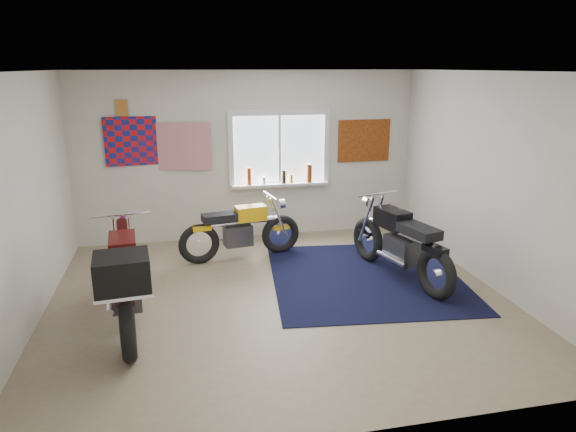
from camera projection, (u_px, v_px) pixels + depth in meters
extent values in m
plane|color=#9E896B|center=(279.00, 298.00, 6.32)|extent=(5.50, 5.50, 0.00)
plane|color=white|center=(278.00, 71.00, 5.56)|extent=(5.50, 5.50, 0.00)
plane|color=silver|center=(249.00, 156.00, 8.29)|extent=(5.50, 0.00, 5.50)
plane|color=silver|center=(346.00, 274.00, 3.59)|extent=(5.50, 0.00, 5.50)
plane|color=silver|center=(22.00, 205.00, 5.39)|extent=(0.00, 5.00, 5.00)
plane|color=silver|center=(491.00, 181.00, 6.49)|extent=(0.00, 5.00, 5.00)
cube|color=black|center=(366.00, 277.00, 6.95)|extent=(2.77, 2.86, 0.01)
cube|color=white|center=(279.00, 149.00, 8.35)|extent=(1.50, 0.02, 1.10)
cube|color=white|center=(279.00, 113.00, 8.17)|extent=(1.66, 0.06, 0.08)
cube|color=white|center=(280.00, 185.00, 8.50)|extent=(1.66, 0.06, 0.08)
cube|color=white|center=(231.00, 151.00, 8.17)|extent=(0.08, 0.06, 1.10)
cube|color=white|center=(326.00, 148.00, 8.49)|extent=(0.08, 0.06, 1.10)
cube|color=white|center=(279.00, 150.00, 8.33)|extent=(0.04, 0.06, 1.10)
cube|color=white|center=(280.00, 185.00, 8.44)|extent=(1.60, 0.16, 0.04)
cylinder|color=#973E16|center=(249.00, 176.00, 8.28)|extent=(0.07, 0.07, 0.28)
cylinder|color=silver|center=(264.00, 181.00, 8.35)|extent=(0.06, 0.06, 0.12)
cylinder|color=black|center=(284.00, 177.00, 8.40)|extent=(0.06, 0.06, 0.22)
cylinder|color=#C48717|center=(292.00, 179.00, 8.44)|extent=(0.05, 0.05, 0.14)
cylinder|color=maroon|center=(309.00, 173.00, 8.48)|extent=(0.09, 0.09, 0.30)
plane|color=red|center=(138.00, 141.00, 7.84)|extent=(1.00, 0.07, 1.00)
plane|color=red|center=(182.00, 146.00, 7.98)|extent=(0.90, 0.09, 0.90)
cube|color=#B27133|center=(122.00, 108.00, 7.66)|extent=(0.18, 0.02, 0.24)
cube|color=#A54C14|center=(364.00, 141.00, 8.60)|extent=(0.90, 0.03, 0.70)
torus|color=black|center=(280.00, 234.00, 7.81)|extent=(0.61, 0.21, 0.60)
torus|color=black|center=(199.00, 244.00, 7.37)|extent=(0.61, 0.21, 0.60)
cylinder|color=white|center=(280.00, 234.00, 7.81)|extent=(0.11, 0.10, 0.10)
cylinder|color=white|center=(199.00, 244.00, 7.37)|extent=(0.11, 0.10, 0.10)
cylinder|color=white|center=(241.00, 222.00, 7.52)|extent=(1.12, 0.26, 0.08)
cube|color=#333336|center=(238.00, 235.00, 7.56)|extent=(0.44, 0.31, 0.30)
cylinder|color=white|center=(235.00, 238.00, 7.71)|extent=(0.49, 0.14, 0.06)
cube|color=#FFB60D|center=(251.00, 213.00, 7.54)|extent=(0.48, 0.30, 0.21)
cube|color=black|center=(219.00, 217.00, 7.38)|extent=(0.53, 0.33, 0.11)
cube|color=#FFB60D|center=(201.00, 228.00, 7.32)|extent=(0.29, 0.18, 0.07)
cube|color=#FFB60D|center=(280.00, 227.00, 7.78)|extent=(0.27, 0.16, 0.04)
cylinder|color=white|center=(270.00, 196.00, 7.58)|extent=(0.12, 0.55, 0.03)
cylinder|color=white|center=(281.00, 204.00, 7.68)|extent=(0.11, 0.16, 0.14)
torus|color=black|center=(368.00, 239.00, 7.49)|extent=(0.29, 0.66, 0.65)
torus|color=black|center=(436.00, 274.00, 6.25)|extent=(0.29, 0.66, 0.65)
cylinder|color=white|center=(368.00, 239.00, 7.49)|extent=(0.13, 0.14, 0.11)
cylinder|color=white|center=(436.00, 274.00, 6.25)|extent=(0.13, 0.14, 0.11)
cylinder|color=white|center=(400.00, 232.00, 6.78)|extent=(0.41, 1.28, 0.09)
cube|color=#333336|center=(402.00, 250.00, 6.80)|extent=(0.39, 0.52, 0.35)
cylinder|color=white|center=(391.00, 259.00, 6.76)|extent=(0.21, 0.57, 0.07)
cube|color=black|center=(392.00, 218.00, 6.90)|extent=(0.39, 0.57, 0.25)
cube|color=black|center=(419.00, 231.00, 6.43)|extent=(0.42, 0.62, 0.12)
cube|color=black|center=(435.00, 249.00, 6.21)|extent=(0.24, 0.34, 0.08)
cube|color=black|center=(368.00, 231.00, 7.46)|extent=(0.21, 0.32, 0.05)
cylinder|color=white|center=(378.00, 193.00, 7.13)|extent=(0.63, 0.19, 0.04)
cylinder|color=white|center=(369.00, 202.00, 7.35)|extent=(0.19, 0.14, 0.17)
torus|color=black|center=(126.00, 269.00, 6.31)|extent=(0.21, 0.72, 0.70)
torus|color=black|center=(128.00, 327.00, 4.92)|extent=(0.21, 0.72, 0.70)
cylinder|color=white|center=(126.00, 269.00, 6.31)|extent=(0.12, 0.13, 0.12)
cylinder|color=white|center=(128.00, 327.00, 4.92)|extent=(0.12, 0.13, 0.12)
cylinder|color=white|center=(124.00, 267.00, 5.53)|extent=(0.23, 1.37, 0.10)
cube|color=#333336|center=(126.00, 289.00, 5.54)|extent=(0.35, 0.51, 0.37)
cylinder|color=white|center=(110.00, 301.00, 5.52)|extent=(0.13, 0.60, 0.08)
cube|color=#440D0A|center=(123.00, 248.00, 5.66)|extent=(0.33, 0.57, 0.26)
cube|color=black|center=(123.00, 268.00, 5.14)|extent=(0.36, 0.62, 0.13)
cube|color=#440D0A|center=(125.00, 296.00, 4.89)|extent=(0.20, 0.34, 0.09)
cube|color=#440D0A|center=(125.00, 260.00, 6.28)|extent=(0.18, 0.32, 0.05)
cylinder|color=white|center=(120.00, 215.00, 5.92)|extent=(0.67, 0.10, 0.04)
cylinder|color=white|center=(122.00, 224.00, 6.17)|extent=(0.18, 0.12, 0.17)
cube|color=black|center=(122.00, 272.00, 4.65)|extent=(0.53, 0.50, 0.33)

